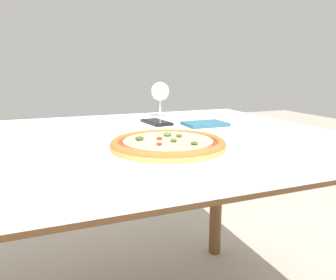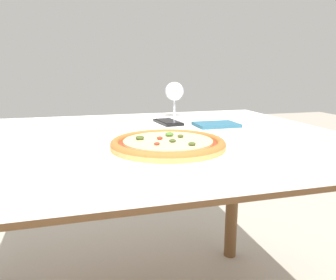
{
  "view_description": "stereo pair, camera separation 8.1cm",
  "coord_description": "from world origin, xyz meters",
  "px_view_note": "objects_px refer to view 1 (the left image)",
  "views": [
    {
      "loc": [
        -0.23,
        -0.94,
        0.93
      ],
      "look_at": [
        0.07,
        -0.21,
        0.76
      ],
      "focal_mm": 35.0,
      "sensor_mm": 36.0,
      "label": 1
    },
    {
      "loc": [
        -0.15,
        -0.97,
        0.93
      ],
      "look_at": [
        0.07,
        -0.21,
        0.76
      ],
      "focal_mm": 35.0,
      "sensor_mm": 36.0,
      "label": 2
    }
  ],
  "objects_px": {
    "cell_phone": "(156,122)",
    "pizza_plate": "(168,145)",
    "dining_table": "(123,164)",
    "wine_glass_far_left": "(160,92)"
  },
  "relations": [
    {
      "from": "dining_table",
      "to": "wine_glass_far_left",
      "type": "height_order",
      "value": "wine_glass_far_left"
    },
    {
      "from": "wine_glass_far_left",
      "to": "dining_table",
      "type": "bearing_deg",
      "value": -125.8
    },
    {
      "from": "cell_phone",
      "to": "dining_table",
      "type": "bearing_deg",
      "value": -131.43
    },
    {
      "from": "cell_phone",
      "to": "pizza_plate",
      "type": "bearing_deg",
      "value": -105.79
    },
    {
      "from": "dining_table",
      "to": "cell_phone",
      "type": "relative_size",
      "value": 8.95
    },
    {
      "from": "pizza_plate",
      "to": "cell_phone",
      "type": "relative_size",
      "value": 2.02
    },
    {
      "from": "pizza_plate",
      "to": "wine_glass_far_left",
      "type": "xyz_separation_m",
      "value": [
        0.18,
        0.55,
        0.09
      ]
    },
    {
      "from": "dining_table",
      "to": "wine_glass_far_left",
      "type": "relative_size",
      "value": 9.04
    },
    {
      "from": "dining_table",
      "to": "cell_phone",
      "type": "bearing_deg",
      "value": 48.57
    },
    {
      "from": "wine_glass_far_left",
      "to": "cell_phone",
      "type": "height_order",
      "value": "wine_glass_far_left"
    }
  ]
}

